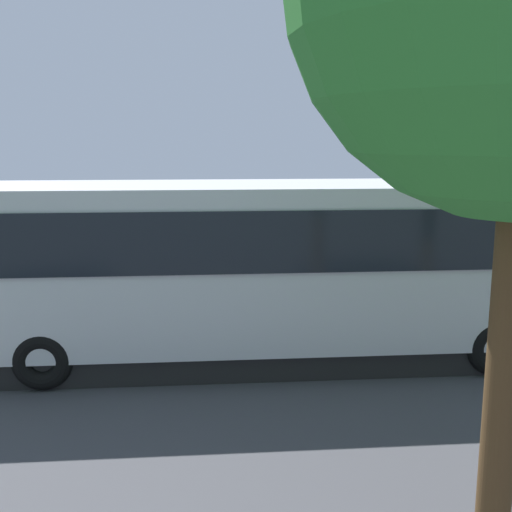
{
  "coord_description": "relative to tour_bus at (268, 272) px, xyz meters",
  "views": [
    {
      "loc": [
        1.7,
        15.37,
        4.04
      ],
      "look_at": [
        1.13,
        -0.16,
        1.1
      ],
      "focal_mm": 43.79,
      "sensor_mm": 36.0,
      "label": 1
    }
  ],
  "objects": [
    {
      "name": "parked_motorcycle_silver",
      "position": [
        0.95,
        -1.92,
        -1.16
      ],
      "size": [
        2.05,
        0.58,
        0.99
      ],
      "color": "black",
      "rests_on": "ground_plane"
    },
    {
      "name": "bay_line_b",
      "position": [
        -3.32,
        -4.69,
        -1.64
      ],
      "size": [
        0.26,
        4.18,
        0.01
      ],
      "color": "white",
      "rests_on": "ground_plane"
    },
    {
      "name": "spectator_far_left",
      "position": [
        -1.79,
        -2.94,
        -0.67
      ],
      "size": [
        0.58,
        0.35,
        1.65
      ],
      "color": "black",
      "rests_on": "ground_plane"
    },
    {
      "name": "ground_plane",
      "position": [
        -1.08,
        -4.33,
        -1.65
      ],
      "size": [
        80.0,
        80.0,
        0.0
      ],
      "primitive_type": "plane",
      "color": "#424247"
    },
    {
      "name": "spectator_centre",
      "position": [
        0.37,
        -2.78,
        -0.65
      ],
      "size": [
        0.57,
        0.32,
        1.67
      ],
      "color": "#473823",
      "rests_on": "ground_plane"
    },
    {
      "name": "bay_line_a",
      "position": [
        -5.87,
        -4.69,
        -1.64
      ],
      "size": [
        0.26,
        4.24,
        0.01
      ],
      "color": "white",
      "rests_on": "ground_plane"
    },
    {
      "name": "spectator_right",
      "position": [
        1.1,
        -2.67,
        -0.56
      ],
      "size": [
        0.58,
        0.35,
        1.82
      ],
      "color": "#473823",
      "rests_on": "ground_plane"
    },
    {
      "name": "bay_line_c",
      "position": [
        -0.78,
        -4.69,
        -1.64
      ],
      "size": [
        0.26,
        4.15,
        0.01
      ],
      "color": "white",
      "rests_on": "ground_plane"
    },
    {
      "name": "bay_line_d",
      "position": [
        1.77,
        -4.69,
        -1.64
      ],
      "size": [
        0.29,
        4.84,
        0.01
      ],
      "color": "white",
      "rests_on": "ground_plane"
    },
    {
      "name": "tour_bus",
      "position": [
        0.0,
        0.0,
        0.0
      ],
      "size": [
        10.96,
        3.02,
        3.25
      ],
      "color": "silver",
      "rests_on": "ground_plane"
    },
    {
      "name": "traffic_cone",
      "position": [
        -2.03,
        -6.57,
        -1.34
      ],
      "size": [
        0.34,
        0.34,
        0.63
      ],
      "color": "orange",
      "rests_on": "ground_plane"
    },
    {
      "name": "stunt_motorcycle",
      "position": [
        0.74,
        -6.68,
        -0.65
      ],
      "size": [
        1.84,
        1.2,
        1.67
      ],
      "color": "black",
      "rests_on": "ground_plane"
    },
    {
      "name": "spectator_left",
      "position": [
        -0.8,
        -2.58,
        -0.67
      ],
      "size": [
        0.58,
        0.37,
        1.66
      ],
      "color": "black",
      "rests_on": "ground_plane"
    }
  ]
}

